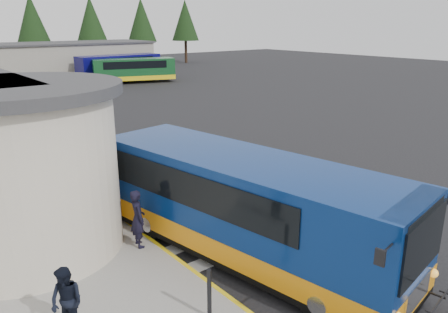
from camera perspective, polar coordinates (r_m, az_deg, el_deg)
ground at (r=16.80m, az=0.44°, el=-5.60°), size 140.00×140.00×0.00m
curb_strip at (r=18.17m, az=-17.80°, el=-4.41°), size 0.12×34.00×0.16m
crosswalk at (r=15.94m, az=0.87°, el=-6.88°), size 8.00×5.35×0.01m
depot_building at (r=56.43m, az=-22.94°, el=11.37°), size 26.40×8.40×4.20m
tree_line at (r=64.04m, az=-25.33°, el=15.83°), size 58.40×4.40×10.00m
transit_bus at (r=12.43m, az=2.77°, el=-7.04°), size 4.71×10.71×2.94m
pedestrian_a at (r=13.07m, az=-11.19°, el=-7.94°), size 0.52×0.70×1.75m
pedestrian_b at (r=10.12m, az=-19.86°, el=-17.42°), size 0.87×0.94×1.54m
bollard at (r=10.09m, az=-1.93°, el=-17.48°), size 0.10×0.10×1.23m
far_bus_a at (r=53.11m, az=-13.53°, el=11.41°), size 9.67×2.88×2.48m
far_bus_b at (r=50.47m, az=-11.68°, el=11.10°), size 9.19×5.03×2.28m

